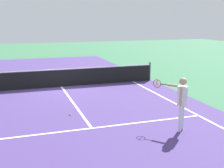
% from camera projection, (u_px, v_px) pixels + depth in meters
% --- Properties ---
extents(ground_plane, '(60.00, 60.00, 0.00)m').
position_uv_depth(ground_plane, '(61.00, 87.00, 15.60)').
color(ground_plane, '#38724C').
extents(court_surface_inbounds, '(10.62, 24.40, 0.00)m').
position_uv_depth(court_surface_inbounds, '(61.00, 87.00, 15.60)').
color(court_surface_inbounds, '#4C387A').
rests_on(court_surface_inbounds, ground_plane).
extents(line_sideline_right, '(0.10, 11.89, 0.01)m').
position_uv_depth(line_sideline_right, '(192.00, 112.00, 11.36)').
color(line_sideline_right, white).
rests_on(line_sideline_right, ground_plane).
extents(line_service_near, '(8.22, 0.10, 0.01)m').
position_uv_depth(line_service_near, '(92.00, 128.00, 9.67)').
color(line_service_near, white).
rests_on(line_service_near, ground_plane).
extents(line_center_service, '(0.10, 6.40, 0.01)m').
position_uv_depth(line_center_service, '(73.00, 103.00, 12.64)').
color(line_center_service, white).
rests_on(line_center_service, ground_plane).
extents(net, '(10.40, 0.09, 1.07)m').
position_uv_depth(net, '(61.00, 78.00, 15.49)').
color(net, '#33383D').
rests_on(net, ground_plane).
extents(player_near, '(0.74, 1.10, 1.74)m').
position_uv_depth(player_near, '(181.00, 98.00, 9.28)').
color(player_near, white).
rests_on(player_near, ground_plane).
extents(tennis_ball_mid_court, '(0.07, 0.07, 0.07)m').
position_uv_depth(tennis_ball_mid_court, '(70.00, 114.00, 11.00)').
color(tennis_ball_mid_court, '#CCE033').
rests_on(tennis_ball_mid_court, ground_plane).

